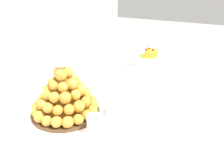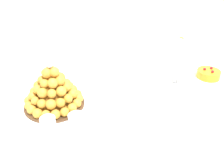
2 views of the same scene
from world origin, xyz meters
name	(u,v)px [view 1 (image 1 of 2)]	position (x,y,z in m)	size (l,w,h in m)	color
buffet_table	(112,114)	(0.00, 0.00, 0.65)	(1.76, 0.85, 0.73)	brown
serving_tray	(84,109)	(-0.13, 0.06, 0.74)	(0.62, 0.44, 0.02)	white
croquembouche	(65,94)	(-0.18, 0.10, 0.82)	(0.25, 0.25, 0.21)	#4C331E
dessert_cup_left	(75,149)	(-0.36, -0.06, 0.77)	(0.05, 0.05, 0.06)	silver
dessert_cup_mid_left	(96,125)	(-0.24, -0.06, 0.77)	(0.06, 0.06, 0.06)	silver
dessert_cup_centre	(112,112)	(-0.13, -0.06, 0.76)	(0.06, 0.06, 0.05)	silver
dessert_cup_mid_right	(123,95)	(-0.01, -0.05, 0.76)	(0.05, 0.05, 0.05)	silver
dessert_cup_right	(134,85)	(0.10, -0.06, 0.77)	(0.05, 0.05, 0.06)	silver
macaron_goblet	(135,39)	(0.40, 0.06, 0.89)	(0.11, 0.11, 0.25)	white
fruit_tart_plate	(149,54)	(0.59, 0.02, 0.75)	(0.20, 0.20, 0.06)	white
wine_glass	(50,85)	(-0.17, 0.18, 0.83)	(0.07, 0.07, 0.14)	silver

